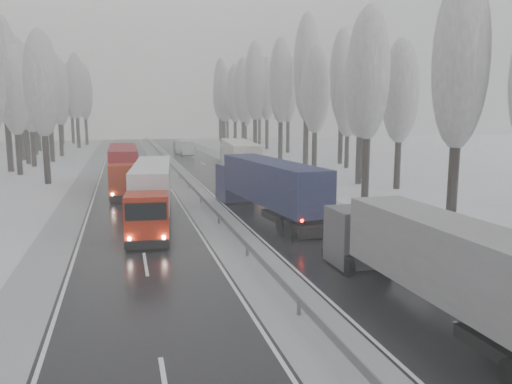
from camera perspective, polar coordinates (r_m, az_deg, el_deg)
name	(u,v)px	position (r m, az deg, el deg)	size (l,w,h in m)	color
ground	(344,368)	(15.97, 10.05, -19.20)	(260.00, 260.00, 0.00)	silver
carriageway_right	(256,197)	(44.81, -0.05, -0.53)	(7.50, 200.00, 0.03)	black
carriageway_left	(136,202)	(43.35, -13.59, -1.12)	(7.50, 200.00, 0.03)	black
median_slush	(197,199)	(43.77, -6.71, -0.82)	(3.00, 200.00, 0.04)	#A5A8AD
shoulder_right	(307,194)	(46.31, 5.88, -0.26)	(2.40, 200.00, 0.04)	#A5A8AD
shoulder_left	(74,205)	(43.53, -20.12, -1.38)	(2.40, 200.00, 0.04)	#A5A8AD
median_guardrail	(197,193)	(43.66, -6.72, -0.08)	(0.12, 200.00, 0.76)	slate
tree_16	(460,63)	(35.51, 22.32, 13.52)	(3.60, 3.60, 16.53)	black
tree_18	(369,75)	(44.86, 12.78, 12.95)	(3.60, 3.60, 16.58)	black
tree_19	(401,92)	(50.97, 16.20, 10.89)	(3.60, 3.60, 14.57)	black
tree_20	(361,86)	(53.60, 11.92, 11.73)	(3.60, 3.60, 15.71)	black
tree_21	(363,71)	(58.28, 12.18, 13.33)	(3.60, 3.60, 18.62)	black
tree_22	(316,90)	(62.76, 6.82, 11.54)	(3.60, 3.60, 15.86)	black
tree_23	(348,103)	(68.89, 10.48, 10.01)	(3.60, 3.60, 13.55)	black
tree_24	(307,69)	(68.31, 5.84, 13.83)	(3.60, 3.60, 20.49)	black
tree_25	(342,77)	(74.60, 9.82, 12.84)	(3.60, 3.60, 19.44)	black
tree_26	(281,82)	(77.78, 2.85, 12.49)	(3.60, 3.60, 18.78)	black
tree_27	(315,88)	(83.91, 6.75, 11.69)	(3.60, 3.60, 17.62)	black
tree_28	(255,82)	(87.71, -0.11, 12.47)	(3.60, 3.60, 19.62)	black
tree_29	(288,89)	(93.61, 3.71, 11.65)	(3.60, 3.60, 18.11)	black
tree_30	(243,91)	(97.15, -1.48, 11.48)	(3.60, 3.60, 17.86)	black
tree_31	(267,90)	(102.55, 1.27, 11.62)	(3.60, 3.60, 18.58)	black
tree_32	(235,94)	(104.46, -2.42, 11.13)	(3.60, 3.60, 17.33)	black
tree_33	(245,104)	(109.02, -1.25, 10.04)	(3.60, 3.60, 14.33)	black
tree_34	(224,94)	(111.23, -3.70, 11.09)	(3.60, 3.60, 17.63)	black
tree_35	(260,93)	(117.26, 0.41, 11.21)	(3.60, 3.60, 18.25)	black
tree_36	(221,89)	(121.20, -4.02, 11.71)	(3.60, 3.60, 20.23)	black
tree_37	(246,100)	(126.52, -1.20, 10.51)	(3.60, 3.60, 16.37)	black
tree_38	(220,96)	(131.83, -4.17, 10.88)	(3.60, 3.60, 17.97)	black
tree_39	(227,101)	(136.28, -3.30, 10.35)	(3.60, 3.60, 16.19)	black
tree_62	(42,84)	(57.02, -23.31, 11.24)	(3.60, 3.60, 16.04)	black
tree_64	(14,91)	(66.56, -25.92, 10.32)	(3.60, 3.60, 15.42)	black
tree_65	(3,71)	(70.96, -26.91, 12.22)	(3.60, 3.60, 19.48)	black
tree_66	(29,95)	(76.02, -24.47, 10.06)	(3.60, 3.60, 15.23)	black
tree_67	(23,87)	(80.24, -25.06, 10.79)	(3.60, 3.60, 17.09)	black
tree_68	(48,90)	(82.52, -22.65, 10.68)	(3.60, 3.60, 16.65)	black
tree_69	(18,80)	(87.29, -25.58, 11.49)	(3.60, 3.60, 19.35)	black
tree_70	(58,91)	(92.50, -21.68, 10.67)	(3.60, 3.60, 17.09)	black
tree_71	(31,82)	(97.17, -24.31, 11.35)	(3.60, 3.60, 19.61)	black
tree_72	(50,100)	(102.05, -22.51, 9.70)	(3.60, 3.60, 15.11)	black
tree_73	(36,93)	(106.44, -23.84, 10.30)	(3.60, 3.60, 17.22)	black
tree_74	(76,87)	(112.48, -19.91, 11.22)	(3.60, 3.60, 19.68)	black
tree_75	(32,91)	(117.49, -24.24, 10.52)	(3.60, 3.60, 18.60)	black
tree_76	(84,92)	(121.74, -19.03, 10.73)	(3.60, 3.60, 18.55)	black
tree_77	(61,104)	(126.14, -21.42, 9.30)	(3.60, 3.60, 14.32)	black
tree_78	(71,90)	(128.60, -20.44, 10.83)	(3.60, 3.60, 19.55)	black
tree_79	(60,98)	(132.80, -21.45, 10.02)	(3.60, 3.60, 17.07)	black
truck_grey_tarp	(441,261)	(19.36, 20.39, -7.45)	(2.56, 14.79, 3.78)	#4B4A4F
truck_blue_box	(265,184)	(35.89, 1.08, 0.94)	(4.43, 16.36, 4.16)	#1E1F4D
truck_cream_box	(238,158)	(54.76, -2.04, 3.92)	(4.51, 17.27, 4.39)	gray
box_truck_distant	(184,147)	(90.22, -8.28, 5.08)	(2.95, 7.05, 2.55)	silver
truck_red_white	(152,189)	(35.27, -11.82, 0.38)	(3.88, 15.45, 3.93)	#A41C09
truck_red_red	(123,165)	(50.32, -14.92, 2.98)	(2.58, 16.15, 4.14)	#B0260A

